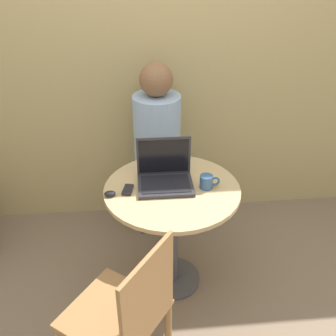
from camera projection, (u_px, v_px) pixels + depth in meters
The scene contains 9 objects.
ground_plane at pixel (171, 279), 2.56m from camera, with size 12.00×12.00×0.00m, color #7F6B56.
back_wall at pixel (160, 46), 2.59m from camera, with size 7.00×0.05×2.60m.
round_table at pixel (172, 211), 2.28m from camera, with size 0.77×0.77×0.71m.
laptop at pixel (165, 175), 2.21m from camera, with size 0.31×0.24×0.25m.
cell_phone at pixel (128, 190), 2.16m from camera, with size 0.07×0.10×0.02m.
computer_mouse at pixel (110, 194), 2.12m from camera, with size 0.06×0.05×0.03m.
coffee_cup at pixel (207, 182), 2.18m from camera, with size 0.11×0.07×0.08m.
chair_empty at pixel (126, 318), 1.74m from camera, with size 0.56×0.56×0.88m.
person_seated at pixel (156, 160), 2.84m from camera, with size 0.35×0.51×1.25m.
Camera 1 is at (-0.19, -1.82, 1.93)m, focal length 42.00 mm.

